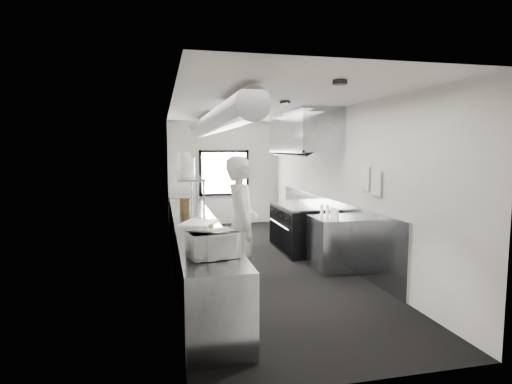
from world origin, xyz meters
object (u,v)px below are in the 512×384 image
cutting_board (199,223)px  bottle_station (332,243)px  plate_stack_a (188,170)px  squeeze_bottle_c (332,213)px  squeeze_bottle_d (327,211)px  knife_block (185,205)px  plate_stack_c (186,166)px  prep_counter (196,248)px  far_work_table (184,213)px  range (299,227)px  deli_tub_a (201,253)px  squeeze_bottle_e (322,210)px  small_plate (211,230)px  pass_shelf (187,176)px  line_cook (242,225)px  squeeze_bottle_b (335,214)px  deli_tub_b (195,241)px  exhaust_hood (303,132)px  plate_stack_b (188,166)px  squeeze_bottle_a (337,215)px  microwave (213,245)px  plate_stack_d (184,162)px

cutting_board → bottle_station: bearing=0.8°
plate_stack_a → squeeze_bottle_c: (2.35, -0.84, -0.71)m
squeeze_bottle_d → knife_block: bearing=157.5°
plate_stack_c → squeeze_bottle_d: (2.30, -1.67, -0.74)m
prep_counter → far_work_table: bearing=90.0°
range → deli_tub_a: deli_tub_a is taller
squeeze_bottle_c → squeeze_bottle_e: 0.28m
small_plate → plate_stack_c: plate_stack_c is taller
range → plate_stack_c: size_ratio=5.02×
bottle_station → deli_tub_a: 3.23m
knife_block → pass_shelf: bearing=68.3°
far_work_table → line_cook: size_ratio=0.61×
squeeze_bottle_b → far_work_table: bearing=119.4°
line_cook → deli_tub_b: size_ratio=13.31×
exhaust_hood → plate_stack_a: exhaust_hood is taller
squeeze_bottle_c → bottle_station: bearing=0.9°
knife_block → plate_stack_b: plate_stack_b is taller
deli_tub_b → squeeze_bottle_c: (2.43, 1.52, 0.03)m
prep_counter → bottle_station: same height
line_cook → squeeze_bottle_b: 1.80m
line_cook → squeeze_bottle_c: (1.70, 0.73, 0.00)m
plate_stack_c → squeeze_bottle_a: plate_stack_c is taller
bottle_station → cutting_board: 2.31m
plate_stack_b → squeeze_bottle_d: (2.30, -1.15, -0.74)m
microwave → cutting_board: bearing=75.5°
microwave → cutting_board: 2.10m
small_plate → squeeze_bottle_a: 2.15m
pass_shelf → far_work_table: 2.45m
plate_stack_d → squeeze_bottle_c: plate_stack_d is taller
squeeze_bottle_a → line_cook: bearing=-164.6°
deli_tub_b → bottle_station: bearing=31.8°
knife_block → plate_stack_c: bearing=69.7°
range → knife_block: bearing=-173.3°
microwave → cutting_board: (0.04, 2.10, -0.13)m
far_work_table → squeeze_bottle_d: bearing=-59.0°
cutting_board → line_cook: bearing=-52.1°
plate_stack_c → pass_shelf: bearing=-90.1°
microwave → bottle_station: bearing=29.4°
plate_stack_b → squeeze_bottle_d: 2.68m
exhaust_hood → far_work_table: size_ratio=1.83×
squeeze_bottle_e → knife_block: bearing=160.0°
prep_counter → pass_shelf: 1.85m
plate_stack_d → squeeze_bottle_a: size_ratio=2.40×
range → knife_block: (-2.31, -0.27, 0.56)m
deli_tub_a → squeeze_bottle_c: bearing=40.8°
pass_shelf → line_cook: (0.62, -2.43, -0.55)m
plate_stack_a → plate_stack_c: plate_stack_c is taller
prep_counter → deli_tub_a: size_ratio=46.05×
prep_counter → pass_shelf: bearing=91.6°
bottle_station → squeeze_bottle_b: size_ratio=5.29×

